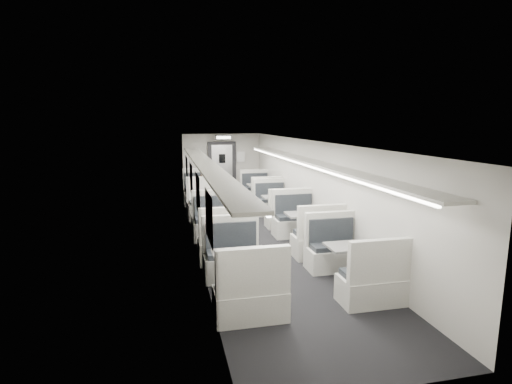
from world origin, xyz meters
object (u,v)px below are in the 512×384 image
booth_left_a (203,197)px  passenger (207,186)px  booth_right_a (260,195)px  booth_right_d (350,264)px  booth_left_d (240,274)px  booth_right_c (306,229)px  vestibule_door (222,169)px  booth_left_c (220,232)px  booth_left_b (209,211)px  booth_right_b (277,208)px  exit_sign (223,137)px

booth_left_a → passenger: 0.39m
booth_right_a → booth_right_d: 6.90m
booth_left_d → passenger: 6.75m
booth_right_c → vestibule_door: 6.95m
vestibule_door → booth_left_a: bearing=-111.8°
booth_right_c → booth_left_c: bearing=175.7°
booth_right_d → passenger: size_ratio=1.34×
booth_left_b → booth_right_d: booth_left_b is taller
booth_right_b → exit_sign: size_ratio=3.34×
booth_left_b → exit_sign: (1.00, 4.04, 1.88)m
booth_left_c → booth_right_a: bearing=65.6°
booth_left_a → booth_right_b: bearing=-43.5°
passenger → vestibule_door: bearing=60.8°
booth_left_c → vestibule_door: (1.00, 6.70, 0.64)m
booth_left_b → vestibule_door: size_ratio=1.06×
booth_left_d → booth_right_b: size_ratio=1.05×
booth_right_c → exit_sign: (-1.00, 6.36, 1.89)m
booth_right_d → booth_right_c: bearing=90.0°
booth_right_d → vestibule_door: 9.27m
booth_left_d → passenger: passenger is taller
passenger → booth_right_a: bearing=-4.2°
booth_left_c → booth_right_c: booth_left_c is taller
passenger → exit_sign: bearing=56.6°
booth_left_a → booth_left_c: bearing=-90.0°
booth_right_b → booth_right_c: (0.00, -2.45, 0.02)m
booth_left_c → booth_right_d: 3.20m
booth_left_c → passenger: bearing=88.0°
passenger → exit_sign: (0.85, 2.00, 1.50)m
booth_right_c → exit_sign: bearing=98.9°
booth_right_d → passenger: (-1.85, 6.71, 0.41)m
booth_left_b → booth_right_a: 3.00m
booth_right_b → vestibule_door: 4.56m
booth_left_b → passenger: passenger is taller
passenger → booth_right_d: bearing=-84.8°
booth_right_a → booth_right_d: booth_right_a is taller
booth_right_c → vestibule_door: bearing=98.3°
booth_left_c → booth_left_d: (0.00, -2.53, -0.01)m
booth_right_c → vestibule_door: vestibule_door is taller
booth_left_a → booth_right_b: booth_left_a is taller
booth_right_a → exit_sign: exit_sign is taller
booth_left_a → booth_left_d: bearing=-90.0°
booth_left_c → exit_sign: (1.00, 6.21, 1.88)m
booth_right_d → exit_sign: exit_sign is taller
booth_right_b → booth_left_c: bearing=-131.1°
booth_left_c → booth_right_c: bearing=-4.3°
booth_right_b → passenger: passenger is taller
vestibule_door → booth_left_d: bearing=-96.2°
booth_left_b → booth_right_b: size_ratio=1.07×
booth_left_d → booth_right_d: bearing=1.0°
booth_right_d → booth_left_b: bearing=113.2°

